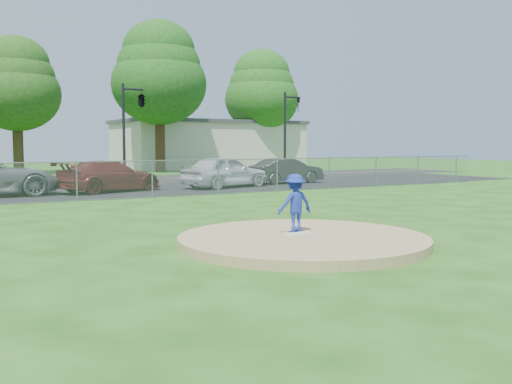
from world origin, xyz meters
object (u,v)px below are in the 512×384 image
tree_far_right (262,90)px  traffic_signal_right (288,126)px  tree_right (159,72)px  tree_center (16,83)px  traffic_signal_center (140,102)px  parked_car_darkred (110,176)px  parked_car_pearl (225,172)px  commercial_building (208,144)px  pitcher (295,203)px  parked_car_charcoal (287,171)px

tree_far_right → traffic_signal_right: (-5.76, -13.00, -3.70)m
tree_right → tree_center: bearing=168.7°
traffic_signal_center → traffic_signal_right: 10.34m
parked_car_darkred → parked_car_pearl: (5.70, -0.36, 0.09)m
tree_far_right → commercial_building: bearing=143.1°
tree_right → pitcher: bearing=-105.7°
tree_far_right → pitcher: 40.32m
tree_far_right → parked_car_charcoal: (-9.64, -18.72, -6.36)m
pitcher → parked_car_pearl: (5.89, 14.76, -0.05)m
commercial_building → tree_center: (-17.00, -4.00, 4.31)m
tree_far_right → pitcher: size_ratio=8.20×
commercial_building → traffic_signal_center: bearing=-126.9°
parked_car_pearl → parked_car_darkred: bearing=71.6°
traffic_signal_right → parked_car_pearl: traffic_signal_right is taller
pitcher → parked_car_pearl: size_ratio=0.28×
tree_right → tree_far_right: 11.42m
traffic_signal_right → traffic_signal_center: bearing=-180.0°
traffic_signal_right → parked_car_darkred: 15.56m
tree_center → parked_car_pearl: tree_center is taller
parked_car_darkred → parked_car_charcoal: (10.06, 0.68, -0.02)m
tree_center → tree_right: tree_right is taller
tree_center → parked_car_charcoal: size_ratio=2.36×
tree_center → parked_car_pearl: size_ratio=2.11×
pitcher → parked_car_darkred: pitcher is taller
tree_center → parked_car_pearl: (7.00, -18.76, -5.66)m
tree_right → parked_car_charcoal: tree_right is taller
traffic_signal_right → pitcher: traffic_signal_right is taller
commercial_building → parked_car_darkred: size_ratio=3.35×
traffic_signal_right → tree_far_right: bearing=66.1°
tree_far_right → parked_car_pearl: 25.01m
parked_car_darkred → pitcher: bearing=161.2°
traffic_signal_right → pitcher: 25.87m
pitcher → parked_car_charcoal: (10.25, 15.80, -0.16)m
commercial_building → parked_car_pearl: bearing=-113.7°
tree_far_right → parked_car_pearl: (-14.00, -19.76, -6.25)m
tree_far_right → parked_car_charcoal: 22.00m
parked_car_pearl → parked_car_charcoal: bearing=-91.4°
traffic_signal_center → parked_car_darkred: bearing=-119.8°
traffic_signal_right → commercial_building: bearing=83.7°
commercial_building → pitcher: commercial_building is taller
tree_far_right → parked_car_darkred: size_ratio=2.20×
traffic_signal_center → traffic_signal_right: size_ratio=1.00×
tree_right → parked_car_darkred: 19.82m
tree_center → parked_car_darkred: size_ratio=2.01×
tree_right → tree_far_right: (11.00, 3.00, -0.59)m
tree_right → tree_far_right: bearing=15.3°
traffic_signal_center → pitcher: 22.19m
tree_right → commercial_building: bearing=40.6°
traffic_signal_center → pitcher: size_ratio=4.27×
traffic_signal_center → parked_car_pearl: (2.03, -6.76, -3.81)m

